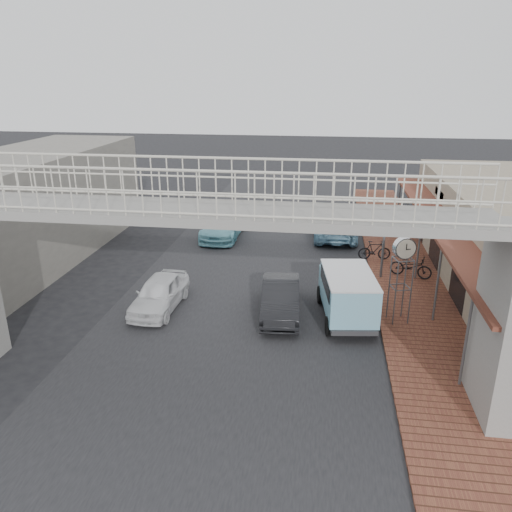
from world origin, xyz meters
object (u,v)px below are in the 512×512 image
(dark_sedan, at_px, (280,299))
(motorcycle_far, at_px, (374,250))
(angkot_van, at_px, (347,289))
(motorcycle_near, at_px, (411,267))
(arrow_sign, at_px, (406,219))
(angkot_curb, at_px, (334,225))
(angkot_far, at_px, (224,224))
(street_clock, at_px, (404,252))
(white_hatchback, at_px, (159,293))

(dark_sedan, relative_size, motorcycle_far, 2.53)
(angkot_van, relative_size, motorcycle_near, 2.21)
(arrow_sign, bearing_deg, angkot_curb, 119.41)
(angkot_far, xyz_separation_m, motorcycle_near, (9.27, -4.88, -0.11))
(dark_sedan, bearing_deg, motorcycle_near, 34.34)
(angkot_far, xyz_separation_m, angkot_van, (6.39, -9.17, 0.49))
(motorcycle_near, height_order, street_clock, street_clock)
(dark_sedan, height_order, motorcycle_near, dark_sedan)
(angkot_far, xyz_separation_m, street_clock, (8.20, -9.21, 2.01))
(white_hatchback, relative_size, motorcycle_far, 2.39)
(dark_sedan, xyz_separation_m, street_clock, (4.20, -0.09, 2.05))
(angkot_far, relative_size, arrow_sign, 1.43)
(angkot_van, distance_m, motorcycle_far, 6.48)
(dark_sedan, relative_size, motorcycle_near, 2.17)
(angkot_curb, bearing_deg, motorcycle_far, 114.10)
(dark_sedan, distance_m, motorcycle_far, 7.35)
(motorcycle_near, xyz_separation_m, motorcycle_far, (-1.39, 1.99, -0.01))
(angkot_curb, distance_m, motorcycle_far, 4.12)
(angkot_far, height_order, arrow_sign, arrow_sign)
(white_hatchback, bearing_deg, angkot_curb, 58.80)
(white_hatchback, xyz_separation_m, motorcycle_near, (9.84, 4.37, -0.06))
(angkot_van, bearing_deg, white_hatchback, 173.17)
(motorcycle_far, xyz_separation_m, street_clock, (0.32, -6.33, 2.13))
(motorcycle_far, bearing_deg, white_hatchback, 119.65)
(dark_sedan, relative_size, angkot_curb, 0.80)
(angkot_van, relative_size, arrow_sign, 1.20)
(dark_sedan, xyz_separation_m, angkot_curb, (1.99, 9.89, 0.03))
(angkot_curb, xyz_separation_m, arrow_sign, (2.82, -5.94, 2.08))
(angkot_van, bearing_deg, angkot_curb, 84.79)
(angkot_far, distance_m, angkot_van, 11.19)
(angkot_far, relative_size, motorcycle_far, 3.05)
(angkot_far, bearing_deg, street_clock, -46.65)
(motorcycle_near, bearing_deg, angkot_curb, 50.76)
(motorcycle_near, relative_size, street_clock, 0.57)
(motorcycle_far, xyz_separation_m, arrow_sign, (0.93, -2.28, 2.19))
(motorcycle_far, bearing_deg, dark_sedan, 140.79)
(motorcycle_near, relative_size, arrow_sign, 0.54)
(angkot_far, relative_size, street_clock, 1.50)
(angkot_curb, relative_size, motorcycle_far, 3.15)
(dark_sedan, distance_m, arrow_sign, 6.57)
(white_hatchback, bearing_deg, arrow_sign, 25.52)
(dark_sedan, height_order, angkot_curb, angkot_curb)
(angkot_van, xyz_separation_m, arrow_sign, (2.42, 4.00, 1.58))
(arrow_sign, bearing_deg, angkot_far, 153.60)
(white_hatchback, height_order, motorcycle_near, white_hatchback)
(dark_sedan, distance_m, angkot_far, 9.96)
(angkot_curb, bearing_deg, white_hatchback, 53.51)
(angkot_van, bearing_deg, arrow_sign, 51.29)
(angkot_curb, height_order, motorcycle_near, angkot_curb)
(white_hatchback, xyz_separation_m, arrow_sign, (9.38, 4.08, 2.13))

